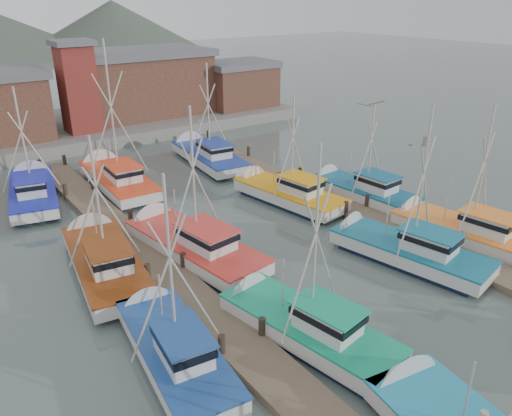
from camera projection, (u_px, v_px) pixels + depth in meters
ground at (332, 278)px, 26.01m from camera, size 260.00×260.00×0.00m
dock_left at (175, 283)px, 25.18m from camera, size 2.30×46.00×1.50m
dock_right at (367, 217)px, 32.69m from camera, size 2.30×46.00×1.50m
quay at (91, 126)px, 53.33m from camera, size 44.00×16.00×1.20m
shed_center at (140, 82)px, 54.92m from camera, size 14.84×9.54×6.90m
shed_right at (238, 83)px, 58.92m from camera, size 8.48×6.36×5.20m
lookout_tower at (78, 86)px, 47.31m from camera, size 3.60×3.60×8.50m
boat_4 at (298, 323)px, 21.38m from camera, size 4.08×9.05×9.53m
boat_5 at (400, 248)px, 27.61m from camera, size 4.55×9.59×9.60m
boat_6 at (171, 345)px, 20.03m from camera, size 3.61×8.73×8.87m
boat_7 at (459, 230)px, 29.78m from camera, size 4.12×9.54×9.14m
boat_8 at (189, 243)px, 28.24m from camera, size 4.50×10.38×9.51m
boat_9 at (284, 193)px, 35.35m from camera, size 4.11×9.45×8.42m
boat_10 at (103, 259)px, 26.55m from camera, size 4.36×10.09×8.48m
boat_11 at (359, 190)px, 35.81m from camera, size 3.41×8.98×7.86m
boat_12 at (116, 178)px, 38.15m from camera, size 4.71×10.29×11.85m
boat_13 at (206, 155)px, 43.48m from camera, size 4.10×10.29×9.51m
boat_14 at (33, 190)px, 35.71m from camera, size 4.82×9.97×8.99m
gull_near at (418, 144)px, 18.32m from camera, size 1.49×0.65×0.24m
gull_far at (371, 104)px, 23.18m from camera, size 1.51×0.66×0.24m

